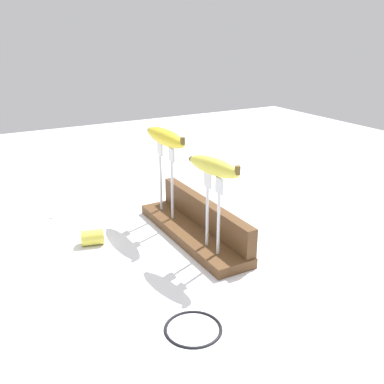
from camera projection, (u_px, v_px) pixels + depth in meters
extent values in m
plane|color=silver|center=(192.00, 237.00, 1.11)|extent=(3.00, 3.00, 0.00)
cube|color=brown|center=(192.00, 233.00, 1.11)|extent=(0.41, 0.10, 0.02)
cube|color=brown|center=(205.00, 213.00, 1.11)|extent=(0.41, 0.03, 0.07)
cylinder|color=silver|center=(161.00, 183.00, 1.19)|extent=(0.01, 0.01, 0.16)
cube|color=silver|center=(160.00, 149.00, 1.16)|extent=(0.03, 0.01, 0.04)
cylinder|color=silver|center=(172.00, 190.00, 1.14)|extent=(0.01, 0.01, 0.16)
cube|color=silver|center=(172.00, 155.00, 1.10)|extent=(0.03, 0.01, 0.04)
cylinder|color=silver|center=(207.00, 217.00, 0.99)|extent=(0.01, 0.01, 0.15)
cube|color=silver|center=(208.00, 179.00, 0.96)|extent=(0.03, 0.01, 0.04)
cylinder|color=silver|center=(218.00, 224.00, 0.95)|extent=(0.01, 0.01, 0.15)
cube|color=silver|center=(219.00, 186.00, 0.92)|extent=(0.03, 0.01, 0.04)
ellipsoid|color=yellow|center=(165.00, 137.00, 1.12)|extent=(0.20, 0.05, 0.04)
cylinder|color=brown|center=(183.00, 141.00, 1.04)|extent=(0.01, 0.01, 0.02)
sphere|color=#3F2D19|center=(150.00, 130.00, 1.19)|extent=(0.01, 0.01, 0.01)
ellipsoid|color=#DBD147|center=(214.00, 166.00, 0.93)|extent=(0.16, 0.06, 0.04)
cylinder|color=brown|center=(238.00, 170.00, 0.87)|extent=(0.01, 0.01, 0.02)
sphere|color=#3F2D19|center=(192.00, 159.00, 0.98)|extent=(0.01, 0.01, 0.01)
cylinder|color=silver|center=(28.00, 223.00, 1.18)|extent=(0.04, 0.12, 0.01)
cube|color=silver|center=(55.00, 215.00, 1.23)|extent=(0.03, 0.04, 0.01)
cylinder|color=#DBD147|center=(92.00, 237.00, 1.07)|extent=(0.05, 0.06, 0.04)
cylinder|color=beige|center=(103.00, 236.00, 1.07)|extent=(0.03, 0.01, 0.03)
torus|color=black|center=(193.00, 328.00, 0.77)|extent=(0.11, 0.11, 0.01)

